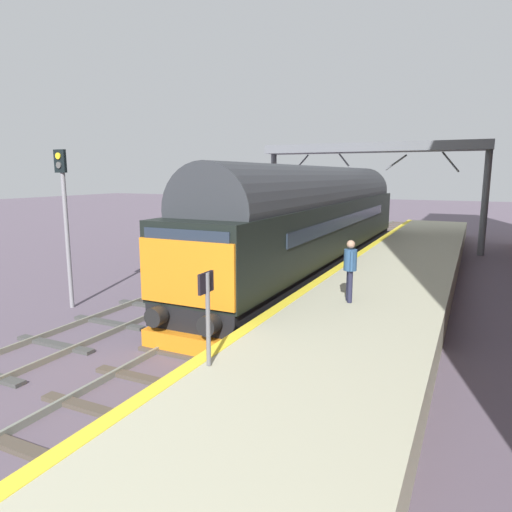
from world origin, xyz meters
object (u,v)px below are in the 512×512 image
object	(u,v)px
platform_number_sign	(207,304)
signal_post_mid	(268,199)
diesel_locomotive	(317,218)
signal_post_near	(65,213)
waiting_passenger	(350,265)

from	to	relation	value
platform_number_sign	signal_post_mid	bearing A→B (deg)	111.26
diesel_locomotive	signal_post_near	xyz separation A→B (m)	(-5.72, -8.22, 0.64)
signal_post_near	platform_number_sign	size ratio (longest dim) A/B	3.04
signal_post_mid	platform_number_sign	bearing A→B (deg)	-68.74
signal_post_mid	waiting_passenger	world-z (taller)	signal_post_mid
diesel_locomotive	signal_post_near	distance (m)	10.03
signal_post_mid	waiting_passenger	bearing A→B (deg)	-58.75
signal_post_near	signal_post_mid	size ratio (longest dim) A/B	1.13
waiting_passenger	signal_post_mid	bearing A→B (deg)	7.23
platform_number_sign	signal_post_near	bearing A→B (deg)	152.46
diesel_locomotive	waiting_passenger	size ratio (longest dim) A/B	12.35
signal_post_near	signal_post_mid	xyz separation A→B (m)	(-0.00, 15.88, -0.31)
waiting_passenger	diesel_locomotive	bearing A→B (deg)	0.47
signal_post_near	waiting_passenger	world-z (taller)	signal_post_near
diesel_locomotive	signal_post_mid	world-z (taller)	diesel_locomotive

